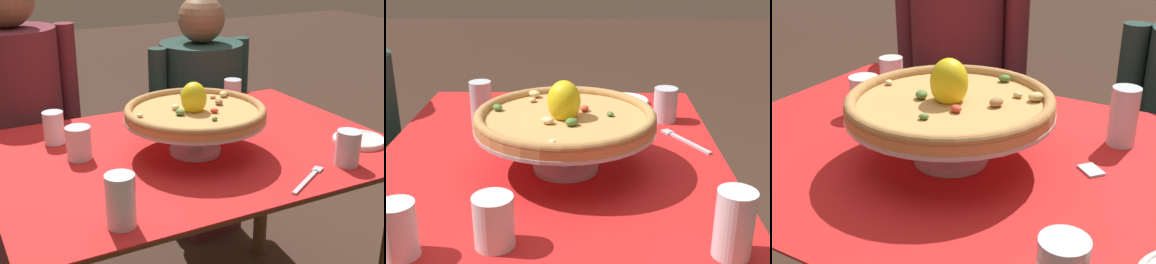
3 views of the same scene
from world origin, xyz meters
The scene contains 11 objects.
dining_table centered at (0.00, 0.00, 0.64)m, with size 1.22×0.87×0.75m.
pizza_stand centered at (-0.02, -0.04, 0.84)m, with size 0.42×0.42×0.11m.
pizza centered at (-0.02, -0.04, 0.88)m, with size 0.42×0.42×0.11m.
water_glass_back_right centered at (0.27, 0.21, 0.81)m, with size 0.06×0.06×0.13m.
water_glass_side_left centered at (-0.34, 0.07, 0.79)m, with size 0.07×0.07×0.10m.
water_glass_back_left centered at (-0.37, 0.23, 0.80)m, with size 0.07×0.07×0.10m.
water_glass_front_left centered at (-0.36, -0.35, 0.80)m, with size 0.07×0.07×0.12m.
water_glass_front_right centered at (0.33, -0.32, 0.79)m, with size 0.07×0.07×0.10m.
side_plate centered at (0.48, -0.21, 0.76)m, with size 0.16×0.16×0.02m.
dinner_fork centered at (0.17, -0.35, 0.75)m, with size 0.17×0.11×0.01m.
sugar_packet centered at (0.25, 0.06, 0.75)m, with size 0.05×0.04×0.01m, color silver.
Camera 2 is at (-1.13, -0.09, 1.28)m, focal length 48.49 mm.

